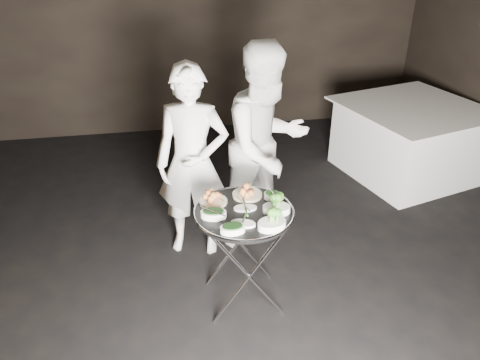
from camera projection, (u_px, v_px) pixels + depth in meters
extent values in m
cube|color=black|center=(244.00, 302.00, 3.57)|extent=(6.00, 7.00, 0.05)
cube|color=black|center=(193.00, 16.00, 5.88)|extent=(6.00, 0.05, 3.00)
cylinder|color=silver|center=(249.00, 277.00, 3.22)|extent=(0.53, 0.02, 0.77)
cylinder|color=silver|center=(249.00, 277.00, 3.22)|extent=(0.53, 0.02, 0.77)
cylinder|color=silver|center=(239.00, 242.00, 3.57)|extent=(0.53, 0.02, 0.77)
cylinder|color=silver|center=(239.00, 242.00, 3.57)|extent=(0.53, 0.02, 0.77)
cylinder|color=silver|center=(212.00, 220.00, 3.19)|extent=(0.02, 0.45, 0.02)
cylinder|color=silver|center=(275.00, 214.00, 3.26)|extent=(0.02, 0.45, 0.02)
cylinder|color=black|center=(244.00, 213.00, 3.20)|extent=(0.68, 0.68, 0.03)
torus|color=silver|center=(244.00, 211.00, 3.20)|extent=(0.70, 0.70, 0.02)
cylinder|color=beige|center=(213.00, 202.00, 3.29)|extent=(0.20, 0.20, 0.02)
cylinder|color=beige|center=(247.00, 195.00, 3.37)|extent=(0.22, 0.22, 0.02)
cylinder|color=silver|center=(271.00, 196.00, 3.34)|extent=(0.11, 0.11, 0.04)
cylinder|color=silver|center=(215.00, 195.00, 3.28)|extent=(0.11, 0.18, 0.01)
cylinder|color=silver|center=(245.00, 189.00, 3.36)|extent=(0.10, 0.19, 0.01)
cylinder|color=silver|center=(272.00, 192.00, 3.32)|extent=(0.03, 0.20, 0.01)
cylinder|color=silver|center=(213.00, 212.00, 3.09)|extent=(0.16, 0.15, 0.01)
cylinder|color=silver|center=(277.00, 205.00, 3.16)|extent=(0.15, 0.15, 0.01)
cylinder|color=silver|center=(244.00, 204.00, 3.18)|extent=(0.05, 0.20, 0.01)
imported|color=white|center=(192.00, 164.00, 3.77)|extent=(0.67, 0.52, 1.63)
imported|color=white|center=(267.00, 146.00, 3.91)|extent=(1.05, 0.96, 1.76)
cube|color=white|center=(409.00, 141.00, 5.21)|extent=(1.24, 1.24, 0.77)
cube|color=white|center=(415.00, 107.00, 5.02)|extent=(1.39, 1.39, 0.02)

